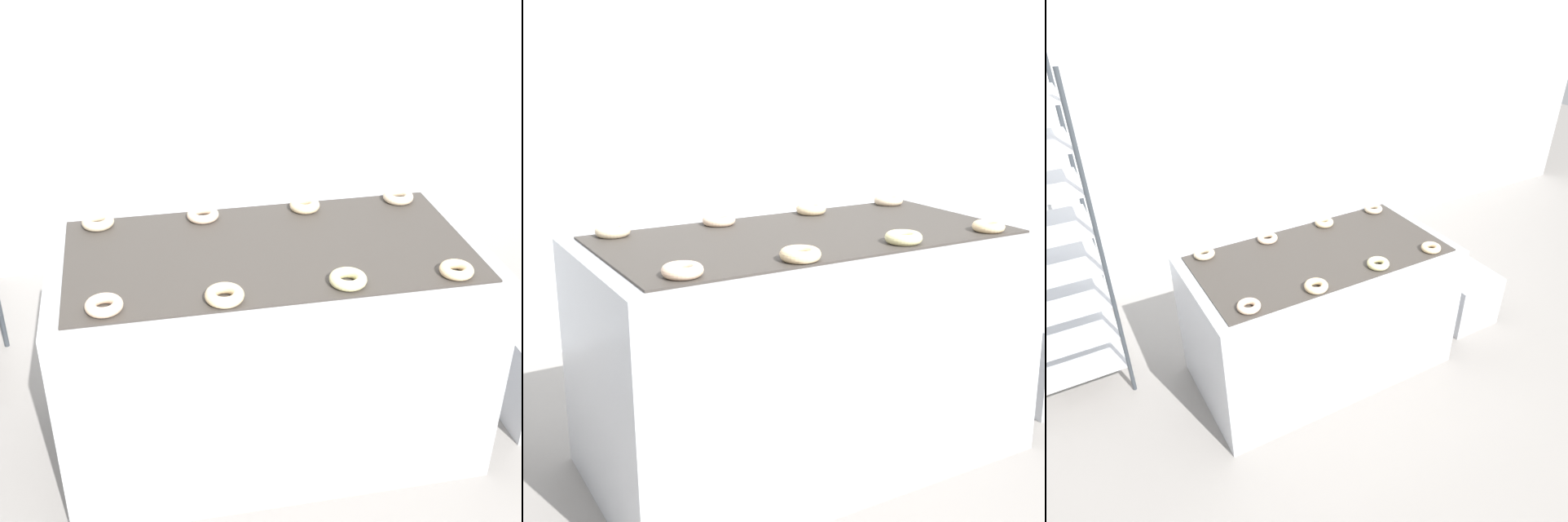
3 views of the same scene
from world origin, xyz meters
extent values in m
plane|color=gray|center=(0.00, 0.00, 0.00)|extent=(14.00, 14.00, 0.00)
cube|color=silver|center=(0.00, 2.12, 1.40)|extent=(8.00, 0.05, 2.80)
cube|color=#B7BABF|center=(0.00, 0.65, 0.41)|extent=(1.52, 0.80, 0.83)
cube|color=#38332D|center=(0.00, 0.65, 0.83)|extent=(1.40, 0.70, 0.01)
cube|color=#262628|center=(0.42, 0.29, 0.58)|extent=(0.12, 0.07, 0.10)
cylinder|color=#33383D|center=(-1.10, 1.01, 0.94)|extent=(0.02, 0.02, 1.89)
cylinder|color=#33383D|center=(-1.10, 1.44, 0.94)|extent=(0.02, 0.02, 1.89)
cube|color=silver|center=(-1.36, 1.23, 0.19)|extent=(0.52, 0.43, 0.01)
cube|color=silver|center=(-1.36, 1.23, 0.41)|extent=(0.52, 0.43, 0.01)
cube|color=silver|center=(-1.36, 1.23, 0.63)|extent=(0.52, 0.43, 0.01)
cube|color=silver|center=(-1.36, 1.23, 0.85)|extent=(0.52, 0.43, 0.01)
cube|color=#B7BABF|center=(1.14, 0.57, 0.19)|extent=(0.38, 0.39, 0.38)
torus|color=beige|center=(-0.57, 0.37, 0.85)|extent=(0.12, 0.12, 0.03)
torus|color=beige|center=(-0.20, 0.35, 0.86)|extent=(0.12, 0.12, 0.04)
torus|color=beige|center=(0.20, 0.37, 0.85)|extent=(0.12, 0.12, 0.04)
torus|color=beige|center=(0.57, 0.36, 0.85)|extent=(0.11, 0.11, 0.03)
torus|color=beige|center=(-0.58, 0.94, 0.85)|extent=(0.12, 0.12, 0.04)
torus|color=beige|center=(-0.20, 0.93, 0.85)|extent=(0.12, 0.12, 0.03)
torus|color=beige|center=(0.20, 0.93, 0.86)|extent=(0.12, 0.12, 0.04)
torus|color=beige|center=(0.58, 0.94, 0.85)|extent=(0.12, 0.12, 0.03)
camera|label=1|loc=(-0.45, -1.52, 2.06)|focal=50.00mm
camera|label=2|loc=(-1.28, -1.41, 1.39)|focal=50.00mm
camera|label=3|loc=(-1.29, -1.47, 2.31)|focal=35.00mm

